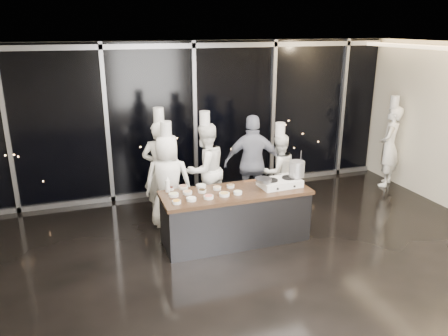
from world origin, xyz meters
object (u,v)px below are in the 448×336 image
object	(u,v)px
chef_right	(278,171)
chef_far_left	(161,170)
demo_counter	(236,216)
chef_center	(205,169)
chef_left	(168,181)
chef_side	(389,146)
stock_pot	(297,169)
guest	(253,163)
frying_pan	(263,180)
stove	(280,183)

from	to	relation	value
chef_right	chef_far_left	bearing A→B (deg)	-12.89
demo_counter	chef_center	xyz separation A→B (m)	(-0.15, 1.26, 0.44)
chef_left	chef_side	world-z (taller)	chef_side
stock_pot	chef_right	distance (m)	1.18
stock_pot	chef_side	xyz separation A→B (m)	(3.11, 1.48, -0.25)
stock_pot	chef_center	size ratio (longest dim) A/B	0.13
chef_right	chef_side	world-z (taller)	chef_side
guest	chef_right	size ratio (longest dim) A/B	1.10
demo_counter	chef_right	size ratio (longest dim) A/B	1.42
chef_far_left	frying_pan	bearing A→B (deg)	156.77
chef_center	chef_right	bearing A→B (deg)	150.45
chef_far_left	chef_right	xyz separation A→B (m)	(2.26, -0.26, -0.19)
demo_counter	chef_right	bearing A→B (deg)	39.69
demo_counter	chef_center	size ratio (longest dim) A/B	1.23
chef_side	demo_counter	bearing A→B (deg)	-22.86
chef_left	chef_side	distance (m)	5.16
stove	chef_right	xyz separation A→B (m)	(0.51, 1.10, -0.20)
demo_counter	chef_right	distance (m)	1.70
chef_left	frying_pan	bearing A→B (deg)	160.48
chef_far_left	guest	xyz separation A→B (m)	(1.75, -0.18, -0.01)
frying_pan	stock_pot	size ratio (longest dim) A/B	1.84
demo_counter	stock_pot	distance (m)	1.31
chef_left	chef_right	size ratio (longest dim) A/B	1.12
chef_left	chef_center	size ratio (longest dim) A/B	0.96
chef_right	guest	bearing A→B (deg)	-15.50
stock_pot	chef_left	size ratio (longest dim) A/B	0.14
stove	frying_pan	size ratio (longest dim) A/B	1.45
demo_counter	chef_far_left	size ratio (longest dim) A/B	1.17
frying_pan	chef_right	world-z (taller)	chef_right
guest	chef_center	bearing A→B (deg)	10.86
demo_counter	stove	world-z (taller)	stove
chef_side	stove	bearing A→B (deg)	-18.55
stock_pot	guest	xyz separation A→B (m)	(-0.31, 1.17, -0.22)
stove	chef_side	distance (m)	3.73
stock_pot	chef_side	world-z (taller)	chef_side
frying_pan	demo_counter	bearing A→B (deg)	169.32
frying_pan	chef_right	xyz separation A→B (m)	(0.84, 1.13, -0.30)
stove	chef_far_left	xyz separation A→B (m)	(-1.75, 1.36, -0.01)
chef_far_left	stock_pot	bearing A→B (deg)	167.87
stock_pot	chef_far_left	world-z (taller)	chef_far_left
chef_far_left	guest	distance (m)	1.76
chef_left	chef_center	world-z (taller)	chef_center
demo_counter	chef_far_left	world-z (taller)	chef_far_left
guest	chef_side	distance (m)	3.43
chef_center	chef_right	world-z (taller)	chef_center
chef_center	guest	distance (m)	0.93
chef_center	stove	bearing A→B (deg)	103.69
stock_pot	chef_left	xyz separation A→B (m)	(-2.02, 0.96, -0.31)
stock_pot	chef_side	bearing A→B (deg)	25.39
demo_counter	chef_side	distance (m)	4.47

